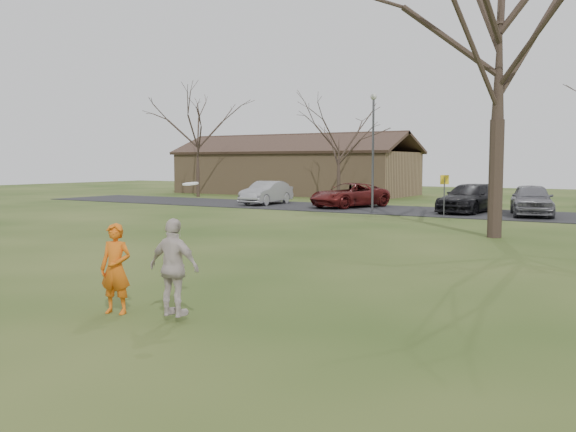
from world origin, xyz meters
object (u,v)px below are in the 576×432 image
object	(u,v)px
car_2	(349,195)
lamp_post	(373,138)
catching_play	(174,267)
building	(294,171)
big_tree	(500,39)
car_1	(266,193)
car_4	(532,200)
player_defender	(116,269)
car_3	(469,198)

from	to	relation	value
car_2	lamp_post	distance (m)	5.22
catching_play	building	world-z (taller)	building
catching_play	lamp_post	bearing A→B (deg)	105.37
catching_play	big_tree	world-z (taller)	big_tree
car_1	car_2	distance (m)	5.65
car_1	catching_play	size ratio (longest dim) A/B	1.97
car_4	lamp_post	bearing A→B (deg)	-176.09
car_1	player_defender	bearing A→B (deg)	-65.17
car_2	car_4	size ratio (longest dim) A/B	1.09
car_3	car_4	distance (m)	3.24
lamp_post	car_2	bearing A→B (deg)	132.86
car_2	car_1	bearing A→B (deg)	-157.42
car_3	building	size ratio (longest dim) A/B	0.25
lamp_post	car_3	bearing A→B (deg)	33.99
car_2	lamp_post	world-z (taller)	lamp_post
car_4	big_tree	size ratio (longest dim) A/B	0.34
car_4	big_tree	distance (m)	11.72
car_1	building	world-z (taller)	building
car_2	big_tree	world-z (taller)	big_tree
player_defender	lamp_post	xyz separation A→B (m)	(-4.86, 22.53, 3.16)
car_4	catching_play	distance (m)	24.96
car_2	car_4	bearing A→B (deg)	16.00
car_3	catching_play	distance (m)	25.44
lamp_post	car_4	bearing A→B (deg)	18.08
catching_play	building	distance (m)	43.00
player_defender	car_1	xyz separation A→B (m)	(-13.30, 25.19, -0.04)
car_2	big_tree	xyz separation A→B (m)	(10.79, -10.51, 6.25)
catching_play	big_tree	distance (m)	16.25
catching_play	lamp_post	xyz separation A→B (m)	(-6.18, 22.46, 3.03)
car_2	building	distance (m)	16.82
player_defender	car_2	bearing A→B (deg)	91.59
car_2	lamp_post	size ratio (longest dim) A/B	0.82
car_4	lamp_post	world-z (taller)	lamp_post
big_tree	lamp_post	bearing A→B (deg)	136.85
car_3	building	bearing A→B (deg)	152.36
car_1	building	xyz separation A→B (m)	(-5.56, 12.84, 1.16)
car_1	lamp_post	xyz separation A→B (m)	(8.44, -2.66, 3.20)
car_1	catching_play	world-z (taller)	catching_play
lamp_post	catching_play	bearing A→B (deg)	-74.63
car_3	car_4	xyz separation A→B (m)	(3.21, -0.45, 0.05)
catching_play	big_tree	bearing A→B (deg)	83.05
player_defender	big_tree	bearing A→B (deg)	63.10
player_defender	lamp_post	distance (m)	23.26
car_2	building	size ratio (longest dim) A/B	0.25
big_tree	building	bearing A→B (deg)	133.73
car_2	car_4	xyz separation A→B (m)	(10.32, -0.55, 0.09)
building	big_tree	xyz separation A→B (m)	(22.00, -23.00, 5.07)
car_1	car_4	bearing A→B (deg)	-3.73
building	car_2	bearing A→B (deg)	-48.10
catching_play	big_tree	size ratio (longest dim) A/B	0.16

